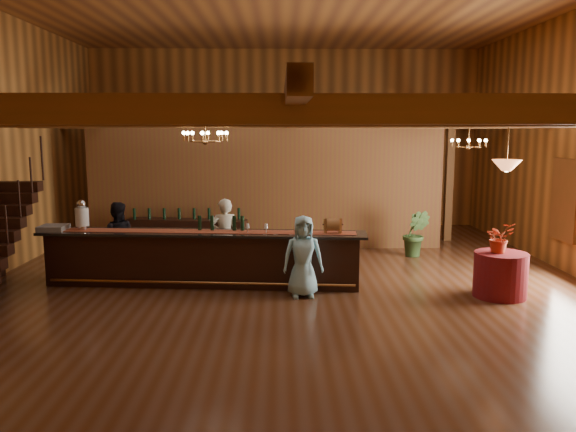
{
  "coord_description": "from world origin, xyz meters",
  "views": [
    {
      "loc": [
        -0.14,
        -10.77,
        3.0
      ],
      "look_at": [
        0.03,
        0.89,
        1.23
      ],
      "focal_mm": 35.0,
      "sensor_mm": 36.0,
      "label": 1
    }
  ],
  "objects_px": {
    "round_table": "(500,275)",
    "chandelier_right": "(469,143)",
    "staff_second": "(117,239)",
    "pendant_lamp": "(507,165)",
    "backbar_shelf": "(187,236)",
    "floor_plant": "(416,233)",
    "guest": "(303,256)",
    "raffle_drum": "(333,225)",
    "tasting_bar": "(203,258)",
    "bartender": "(225,237)",
    "chandelier_left": "(205,136)",
    "beverage_dispenser": "(82,215)"
  },
  "relations": [
    {
      "from": "raffle_drum",
      "to": "chandelier_left",
      "type": "height_order",
      "value": "chandelier_left"
    },
    {
      "from": "raffle_drum",
      "to": "tasting_bar",
      "type": "bearing_deg",
      "value": 174.11
    },
    {
      "from": "backbar_shelf",
      "to": "pendant_lamp",
      "type": "bearing_deg",
      "value": -22.09
    },
    {
      "from": "round_table",
      "to": "chandelier_right",
      "type": "xyz_separation_m",
      "value": [
        0.24,
        2.8,
        2.33
      ]
    },
    {
      "from": "backbar_shelf",
      "to": "bartender",
      "type": "height_order",
      "value": "bartender"
    },
    {
      "from": "bartender",
      "to": "floor_plant",
      "type": "xyz_separation_m",
      "value": [
        4.41,
        1.69,
        -0.24
      ]
    },
    {
      "from": "chandelier_left",
      "to": "guest",
      "type": "distance_m",
      "value": 2.79
    },
    {
      "from": "chandelier_right",
      "to": "tasting_bar",
      "type": "bearing_deg",
      "value": -161.63
    },
    {
      "from": "beverage_dispenser",
      "to": "pendant_lamp",
      "type": "distance_m",
      "value": 8.08
    },
    {
      "from": "beverage_dispenser",
      "to": "bartender",
      "type": "bearing_deg",
      "value": 10.39
    },
    {
      "from": "beverage_dispenser",
      "to": "round_table",
      "type": "bearing_deg",
      "value": -8.13
    },
    {
      "from": "backbar_shelf",
      "to": "pendant_lamp",
      "type": "height_order",
      "value": "pendant_lamp"
    },
    {
      "from": "round_table",
      "to": "chandelier_left",
      "type": "relative_size",
      "value": 1.18
    },
    {
      "from": "beverage_dispenser",
      "to": "floor_plant",
      "type": "xyz_separation_m",
      "value": [
        7.18,
        2.19,
        -0.78
      ]
    },
    {
      "from": "round_table",
      "to": "staff_second",
      "type": "height_order",
      "value": "staff_second"
    },
    {
      "from": "chandelier_left",
      "to": "chandelier_right",
      "type": "height_order",
      "value": "same"
    },
    {
      "from": "raffle_drum",
      "to": "chandelier_left",
      "type": "relative_size",
      "value": 0.43
    },
    {
      "from": "backbar_shelf",
      "to": "chandelier_left",
      "type": "relative_size",
      "value": 3.73
    },
    {
      "from": "guest",
      "to": "raffle_drum",
      "type": "bearing_deg",
      "value": 39.57
    },
    {
      "from": "chandelier_right",
      "to": "staff_second",
      "type": "distance_m",
      "value": 7.98
    },
    {
      "from": "beverage_dispenser",
      "to": "staff_second",
      "type": "bearing_deg",
      "value": 44.89
    },
    {
      "from": "guest",
      "to": "pendant_lamp",
      "type": "bearing_deg",
      "value": -4.96
    },
    {
      "from": "raffle_drum",
      "to": "chandelier_right",
      "type": "xyz_separation_m",
      "value": [
        3.25,
        2.18,
        1.5
      ]
    },
    {
      "from": "round_table",
      "to": "guest",
      "type": "relative_size",
      "value": 0.63
    },
    {
      "from": "round_table",
      "to": "staff_second",
      "type": "bearing_deg",
      "value": 167.4
    },
    {
      "from": "backbar_shelf",
      "to": "guest",
      "type": "xyz_separation_m",
      "value": [
        2.73,
        -3.8,
        0.33
      ]
    },
    {
      "from": "pendant_lamp",
      "to": "staff_second",
      "type": "relative_size",
      "value": 0.58
    },
    {
      "from": "beverage_dispenser",
      "to": "pendant_lamp",
      "type": "bearing_deg",
      "value": -8.13
    },
    {
      "from": "backbar_shelf",
      "to": "floor_plant",
      "type": "bearing_deg",
      "value": 3.83
    },
    {
      "from": "tasting_bar",
      "to": "staff_second",
      "type": "bearing_deg",
      "value": 162.32
    },
    {
      "from": "tasting_bar",
      "to": "beverage_dispenser",
      "type": "xyz_separation_m",
      "value": [
        -2.4,
        0.25,
        0.81
      ]
    },
    {
      "from": "tasting_bar",
      "to": "chandelier_right",
      "type": "distance_m",
      "value": 6.47
    },
    {
      "from": "guest",
      "to": "beverage_dispenser",
      "type": "bearing_deg",
      "value": 162.21
    },
    {
      "from": "beverage_dispenser",
      "to": "raffle_drum",
      "type": "bearing_deg",
      "value": -5.95
    },
    {
      "from": "chandelier_right",
      "to": "bartender",
      "type": "relative_size",
      "value": 0.49
    },
    {
      "from": "staff_second",
      "to": "floor_plant",
      "type": "distance_m",
      "value": 6.86
    },
    {
      "from": "beverage_dispenser",
      "to": "pendant_lamp",
      "type": "relative_size",
      "value": 0.67
    },
    {
      "from": "tasting_bar",
      "to": "bartender",
      "type": "bearing_deg",
      "value": 69.01
    },
    {
      "from": "raffle_drum",
      "to": "bartender",
      "type": "relative_size",
      "value": 0.21
    },
    {
      "from": "chandelier_right",
      "to": "floor_plant",
      "type": "bearing_deg",
      "value": 152.03
    },
    {
      "from": "tasting_bar",
      "to": "guest",
      "type": "bearing_deg",
      "value": -18.09
    },
    {
      "from": "raffle_drum",
      "to": "floor_plant",
      "type": "height_order",
      "value": "raffle_drum"
    },
    {
      "from": "pendant_lamp",
      "to": "bartender",
      "type": "relative_size",
      "value": 0.55
    },
    {
      "from": "backbar_shelf",
      "to": "chandelier_right",
      "type": "height_order",
      "value": "chandelier_right"
    },
    {
      "from": "beverage_dispenser",
      "to": "bartender",
      "type": "relative_size",
      "value": 0.37
    },
    {
      "from": "pendant_lamp",
      "to": "floor_plant",
      "type": "distance_m",
      "value": 3.87
    },
    {
      "from": "staff_second",
      "to": "pendant_lamp",
      "type": "bearing_deg",
      "value": 158.55
    },
    {
      "from": "floor_plant",
      "to": "pendant_lamp",
      "type": "bearing_deg",
      "value": -77.29
    },
    {
      "from": "pendant_lamp",
      "to": "bartender",
      "type": "distance_m",
      "value": 5.65
    },
    {
      "from": "chandelier_left",
      "to": "floor_plant",
      "type": "bearing_deg",
      "value": 33.62
    }
  ]
}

